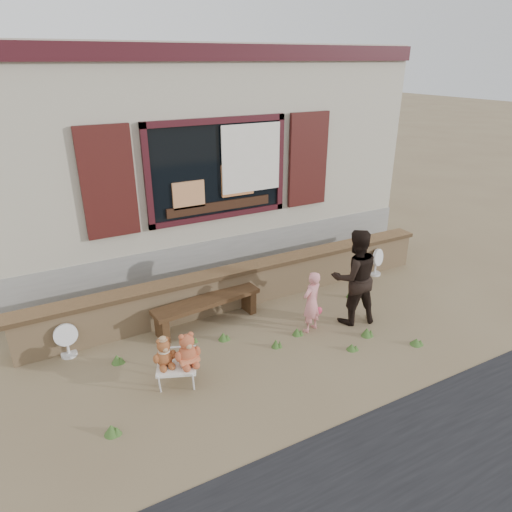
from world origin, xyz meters
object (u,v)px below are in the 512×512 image
teddy_bear_left (164,351)px  teddy_bear_right (187,348)px  bench (207,306)px  adult (355,277)px  folding_chair (177,366)px  child (311,302)px

teddy_bear_left → teddy_bear_right: size_ratio=0.88×
bench → adult: bearing=-31.4°
bench → teddy_bear_left: (-1.00, -1.07, 0.18)m
bench → teddy_bear_left: 1.48m
teddy_bear_left → teddy_bear_right: (0.26, -0.11, 0.03)m
folding_chair → bench: bearing=74.4°
child → adult: (0.71, -0.07, 0.27)m
folding_chair → child: bearing=28.6°
folding_chair → adult: bearing=25.6°
child → adult: 0.77m
bench → teddy_bear_right: size_ratio=3.85×
folding_chair → teddy_bear_right: teddy_bear_right is taller
adult → teddy_bear_right: bearing=18.2°
child → folding_chair: bearing=-11.0°
teddy_bear_right → folding_chair: bearing=-180.0°
folding_chair → teddy_bear_left: 0.27m
bench → teddy_bear_right: 1.41m
bench → teddy_bear_left: size_ratio=4.36×
child → adult: adult is taller
bench → child: (1.30, -0.88, 0.16)m
teddy_bear_left → child: bearing=26.9°
teddy_bear_right → adult: adult is taller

